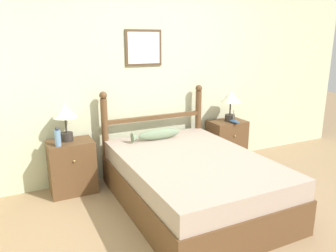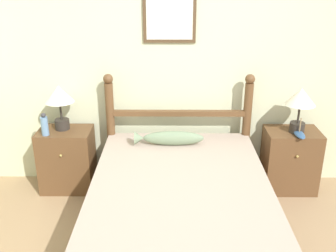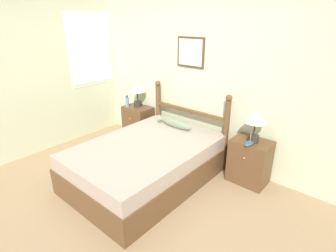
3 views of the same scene
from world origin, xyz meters
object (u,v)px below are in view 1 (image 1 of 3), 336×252
at_px(nightstand_left, 72,167).
at_px(model_boat, 233,121).
at_px(table_lamp_left, 65,114).
at_px(bottle, 58,137).
at_px(table_lamp_right, 231,100).
at_px(bed, 192,181).
at_px(fish_pillow, 156,134).
at_px(nightstand_right, 226,142).

xyz_separation_m(nightstand_left, model_boat, (2.18, -0.11, 0.33)).
bearing_deg(model_boat, table_lamp_left, 176.07).
distance_m(bottle, model_boat, 2.32).
height_order(table_lamp_right, bottle, table_lamp_right).
bearing_deg(nightstand_left, model_boat, -2.99).
distance_m(table_lamp_left, bottle, 0.28).
xyz_separation_m(bed, bottle, (-1.22, 0.76, 0.44)).
bearing_deg(fish_pillow, table_lamp_right, 6.76).
distance_m(nightstand_right, fish_pillow, 1.22).
relative_size(table_lamp_left, table_lamp_right, 1.00).
relative_size(nightstand_right, model_boat, 2.60).
height_order(table_lamp_right, fish_pillow, table_lamp_right).
distance_m(bed, model_boat, 1.38).
relative_size(nightstand_left, bottle, 2.86).
height_order(nightstand_right, table_lamp_left, table_lamp_left).
height_order(nightstand_right, table_lamp_right, table_lamp_right).
distance_m(nightstand_left, table_lamp_right, 2.27).
xyz_separation_m(nightstand_left, bottle, (-0.14, -0.11, 0.40)).
height_order(bed, bottle, bottle).
distance_m(model_boat, fish_pillow, 1.19).
bearing_deg(model_boat, bed, -145.29).
bearing_deg(nightstand_right, nightstand_left, 180.00).
height_order(bed, model_boat, model_boat).
bearing_deg(table_lamp_right, model_boat, -91.97).
xyz_separation_m(model_boat, fish_pillow, (-1.19, -0.05, -0.02)).
bearing_deg(bed, model_boat, 34.71).
bearing_deg(table_lamp_left, table_lamp_right, -1.66).
bearing_deg(bottle, table_lamp_right, 2.10).
height_order(nightstand_left, table_lamp_left, table_lamp_left).
bearing_deg(table_lamp_left, bed, -39.50).
height_order(bed, nightstand_right, nightstand_right).
bearing_deg(fish_pillow, model_boat, 2.59).
xyz_separation_m(nightstand_left, table_lamp_left, (-0.02, 0.04, 0.61)).
relative_size(nightstand_left, table_lamp_right, 1.44).
xyz_separation_m(bed, table_lamp_left, (-1.10, 0.91, 0.65)).
xyz_separation_m(nightstand_right, fish_pillow, (-1.17, -0.17, 0.30)).
relative_size(bed, model_boat, 8.48).
xyz_separation_m(nightstand_left, fish_pillow, (0.99, -0.17, 0.30)).
bearing_deg(fish_pillow, table_lamp_left, 168.56).
height_order(nightstand_right, fish_pillow, fish_pillow).
bearing_deg(nightstand_right, bottle, -177.23).
relative_size(table_lamp_left, bottle, 1.99).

